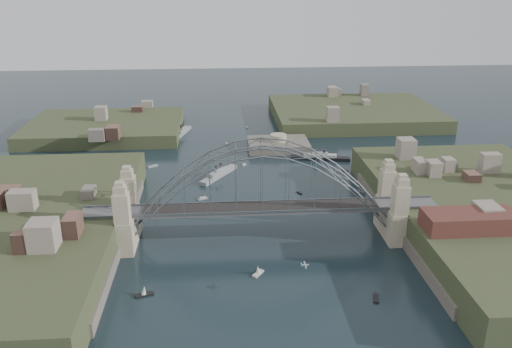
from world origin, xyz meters
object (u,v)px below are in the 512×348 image
Objects in this scene: bridge at (262,192)px; naval_cruiser_far at (183,132)px; naval_cruiser_near at (219,174)px; ocean_liner at (320,158)px; fort_island at (278,150)px; wharf_shed at (470,221)px.

bridge reaches higher than naval_cruiser_far.
naval_cruiser_near reaches higher than ocean_liner.
bridge is at bearing -99.73° from fort_island.
wharf_shed reaches higher than naval_cruiser_far.
bridge is 72.14m from fort_island.
naval_cruiser_far is at bearing 106.13° from naval_cruiser_near.
ocean_liner is (-19.05, 70.52, -9.22)m from wharf_shed.
ocean_liner is at bearing 21.27° from naval_cruiser_near.
wharf_shed is 78.96m from naval_cruiser_near.
fort_island is 18.72m from ocean_liner.
bridge is 62.85m from ocean_liner.
wharf_shed is 126.40m from naval_cruiser_far.
naval_cruiser_far is (-24.12, 92.08, -11.49)m from bridge.
fort_island is 42.35m from naval_cruiser_far.
bridge is 45.55m from naval_cruiser_near.
fort_island is at bearing -31.44° from naval_cruiser_far.
naval_cruiser_far is at bearing 148.56° from fort_island.
naval_cruiser_far is at bearing 144.07° from ocean_liner.
wharf_shed is 1.26× the size of naval_cruiser_far.
ocean_liner is at bearing -46.15° from fort_island.
bridge is 3.82× the size of fort_island.
ocean_liner is at bearing -35.93° from naval_cruiser_far.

